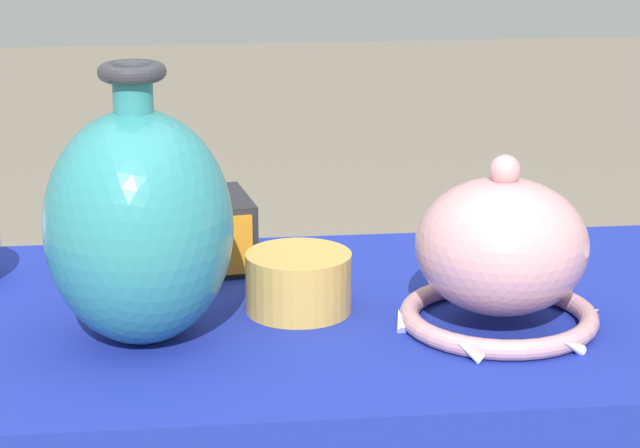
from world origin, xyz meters
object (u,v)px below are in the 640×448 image
(vase_tall_bulbous, at_px, (139,225))
(vase_dome_bell, at_px, (501,257))
(pot_squat_ochre, at_px, (299,283))
(mosaic_tile_box, at_px, (192,233))

(vase_tall_bulbous, height_order, vase_dome_bell, vase_tall_bulbous)
(vase_tall_bulbous, xyz_separation_m, vase_dome_bell, (0.39, -0.00, -0.05))
(vase_tall_bulbous, height_order, pot_squat_ochre, vase_tall_bulbous)
(mosaic_tile_box, bearing_deg, vase_tall_bulbous, -112.05)
(vase_tall_bulbous, distance_m, mosaic_tile_box, 0.26)
(vase_tall_bulbous, distance_m, pot_squat_ochre, 0.21)
(mosaic_tile_box, xyz_separation_m, pot_squat_ochre, (0.12, -0.17, -0.01))
(pot_squat_ochre, bearing_deg, vase_dome_bell, -17.30)
(vase_dome_bell, bearing_deg, vase_tall_bulbous, 179.65)
(vase_tall_bulbous, xyz_separation_m, mosaic_tile_box, (0.06, 0.24, -0.08))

